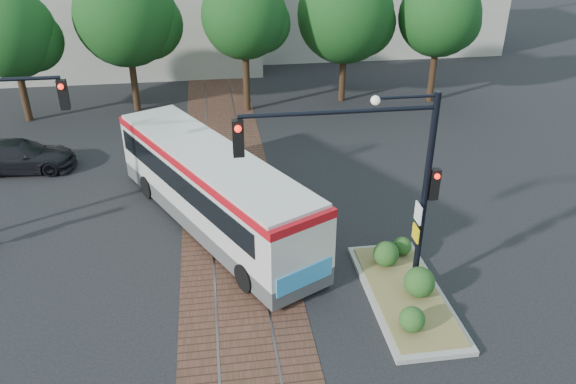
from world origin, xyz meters
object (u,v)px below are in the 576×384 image
(parked_car, at_px, (19,156))
(signal_pole_main, at_px, (384,170))
(city_bus, at_px, (211,185))
(traffic_island, at_px, (405,286))

(parked_car, bearing_deg, signal_pole_main, -127.30)
(city_bus, relative_size, signal_pole_main, 1.76)
(signal_pole_main, bearing_deg, parked_car, 140.18)
(signal_pole_main, xyz_separation_m, parked_car, (-12.62, 10.52, -3.49))
(city_bus, relative_size, traffic_island, 2.03)
(city_bus, height_order, signal_pole_main, signal_pole_main)
(traffic_island, height_order, parked_car, parked_car)
(parked_car, bearing_deg, traffic_island, -125.49)
(city_bus, bearing_deg, traffic_island, -68.89)
(city_bus, xyz_separation_m, parked_car, (-8.08, 5.75, -0.93))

